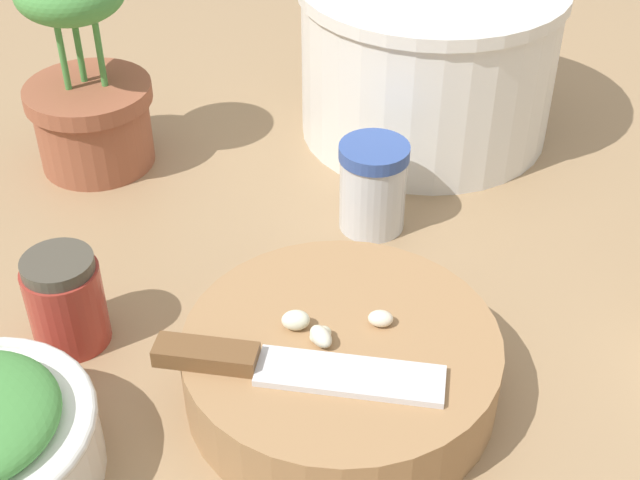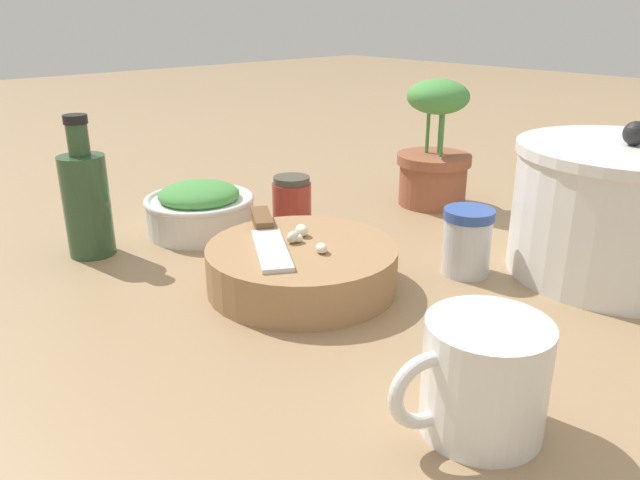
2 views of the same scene
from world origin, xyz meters
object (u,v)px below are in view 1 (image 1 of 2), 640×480
object	(u,v)px
cutting_board	(335,367)
garlic_cloves	(325,327)
potted_herb	(86,83)
honey_jar	(66,301)
chef_knife	(279,365)
spice_jar	(373,186)
stock_pot	(428,58)

from	to	relation	value
cutting_board	garlic_cloves	xyz separation A→B (m)	(-0.00, 0.01, 0.03)
potted_herb	honey_jar	bearing A→B (deg)	-104.79
cutting_board	garlic_cloves	world-z (taller)	garlic_cloves
honey_jar	garlic_cloves	bearing A→B (deg)	-35.94
chef_knife	garlic_cloves	distance (m)	0.05
spice_jar	stock_pot	distance (m)	0.19
garlic_cloves	potted_herb	world-z (taller)	potted_herb
spice_jar	potted_herb	world-z (taller)	potted_herb
spice_jar	stock_pot	world-z (taller)	stock_pot
honey_jar	potted_herb	size ratio (longest dim) A/B	0.38
garlic_cloves	spice_jar	size ratio (longest dim) A/B	0.95
chef_knife	spice_jar	distance (m)	0.24
garlic_cloves	honey_jar	distance (m)	0.20
chef_knife	honey_jar	xyz separation A→B (m)	(-0.12, 0.14, -0.02)
stock_pot	potted_herb	bearing A→B (deg)	169.81
stock_pot	cutting_board	bearing A→B (deg)	-126.11
chef_knife	garlic_cloves	bearing A→B (deg)	148.39
chef_knife	honey_jar	distance (m)	0.18
garlic_cloves	stock_pot	world-z (taller)	stock_pot
chef_knife	garlic_cloves	world-z (taller)	garlic_cloves
garlic_cloves	honey_jar	bearing A→B (deg)	144.06
cutting_board	garlic_cloves	bearing A→B (deg)	116.52
chef_knife	cutting_board	bearing A→B (deg)	136.73
honey_jar	potted_herb	xyz separation A→B (m)	(0.06, 0.25, 0.05)
spice_jar	potted_herb	size ratio (longest dim) A/B	0.41
cutting_board	chef_knife	size ratio (longest dim) A/B	1.23
stock_pot	spice_jar	bearing A→B (deg)	-131.31
garlic_cloves	stock_pot	xyz separation A→B (m)	(0.23, 0.30, 0.02)
cutting_board	spice_jar	bearing A→B (deg)	58.51
garlic_cloves	spice_jar	xyz separation A→B (m)	(0.11, 0.17, -0.02)
spice_jar	stock_pot	bearing A→B (deg)	48.69
cutting_board	stock_pot	size ratio (longest dim) A/B	0.85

